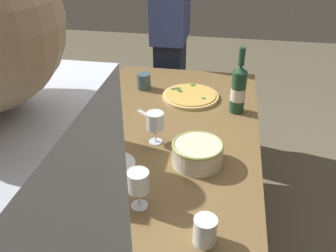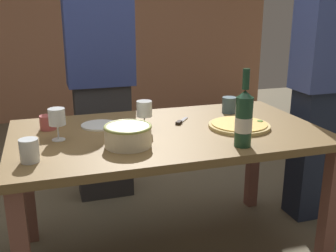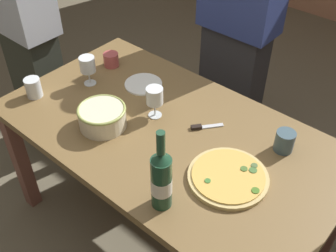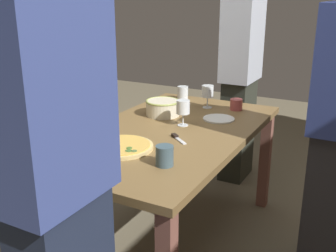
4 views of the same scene
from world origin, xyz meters
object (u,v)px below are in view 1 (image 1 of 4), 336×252
Objects in this scene: serving_bowl at (197,152)px; person_guest_left at (170,34)px; cup_amber at (144,81)px; pizza_knife at (150,116)px; wine_glass_by_bottle at (138,182)px; dining_table at (168,145)px; wine_glass_near_pizza at (155,122)px; side_plate at (113,165)px; cup_ceramic at (205,231)px; wine_bottle at (238,89)px; cup_spare at (85,200)px; pizza at (190,96)px.

person_guest_left is (1.34, 0.34, 0.10)m from serving_bowl.
cup_amber reaches higher than pizza_knife.
cup_amber is (1.01, 0.22, -0.07)m from wine_glass_by_bottle.
person_guest_left is at bearing 8.91° from dining_table.
pizza_knife is at bearing -5.71° from person_guest_left.
wine_glass_near_pizza is 0.79× the size of side_plate.
serving_bowl is 1.13× the size of side_plate.
person_guest_left reaches higher than cup_ceramic.
dining_table is 8.12× the size of side_plate.
wine_bottle reaches higher than cup_ceramic.
wine_bottle is 3.63× the size of cup_ceramic.
cup_spare is at bearing 132.66° from serving_bowl.
pizza_knife is at bearing 38.75° from serving_bowl.
dining_table is 0.53m from cup_amber.
cup_ceramic is 0.55m from side_plate.
cup_spare is (-0.48, 0.17, -0.07)m from wine_glass_near_pizza.
pizza reaches higher than pizza_knife.
wine_glass_by_bottle is at bearing -77.55° from cup_spare.
pizza is at bearing -105.48° from cup_amber.
cup_amber is (0.08, 0.30, 0.04)m from pizza.
cup_spare reaches higher than side_plate.
wine_bottle is 2.30× the size of wine_glass_near_pizza.
cup_spare is (-0.97, 0.27, 0.03)m from pizza.
serving_bowl is 0.62× the size of wine_bottle.
wine_glass_by_bottle is 1.64× the size of cup_amber.
cup_spare is (-0.60, 0.21, 0.13)m from dining_table.
side_plate is (0.27, -0.02, -0.03)m from cup_spare.
pizza is at bearing 9.36° from cup_ceramic.
side_plate is (0.35, 0.43, -0.04)m from cup_ceramic.
wine_glass_by_bottle is (-0.93, 0.08, 0.10)m from pizza.
pizza_knife is at bearing 108.03° from wine_bottle.
wine_bottle is 0.53m from wine_glass_near_pizza.
cup_amber is 0.64m from person_guest_left.
pizza is at bearing 9.49° from serving_bowl.
cup_amber is (0.58, 0.19, -0.06)m from wine_glass_near_pizza.
pizza is 0.77m from person_guest_left.
wine_bottle is 2.29× the size of wine_glass_by_bottle.
cup_amber is at bearing 18.30° from wine_glass_near_pizza.
side_plate is (-0.71, 0.25, -0.01)m from pizza.
side_plate is at bearing -9.48° from person_guest_left.
dining_table is 0.19m from pizza_knife.
wine_glass_near_pizza is at bearing -161.70° from cup_amber.
person_guest_left reaches higher than cup_spare.
side_plate is (-0.22, 0.15, -0.10)m from wine_glass_near_pizza.
cup_spare is 0.27m from side_plate.
wine_glass_by_bottle is 0.30m from side_plate.
wine_bottle is 0.60m from cup_amber.
pizza is at bearing -19.60° from side_plate.
cup_amber is at bearing 22.45° from cup_ceramic.
side_plate is 1.43m from person_guest_left.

